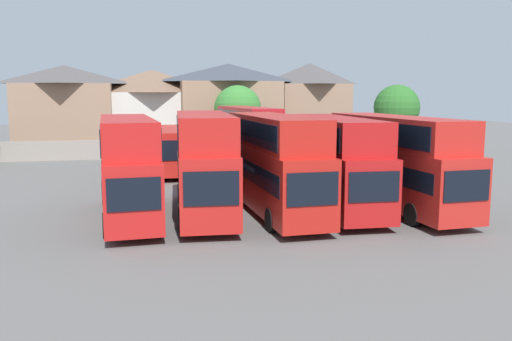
{
  "coord_description": "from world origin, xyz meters",
  "views": [
    {
      "loc": [
        -6.49,
        -26.48,
        6.16
      ],
      "look_at": [
        0.0,
        3.0,
        1.81
      ],
      "focal_mm": 37.87,
      "sensor_mm": 36.0,
      "label": 1
    }
  ],
  "objects_px": {
    "bus_4": "(335,158)",
    "bus_7": "(199,147)",
    "bus_1": "(128,163)",
    "bus_9": "(286,147)",
    "bus_5": "(396,157)",
    "house_terrace_centre": "(153,109)",
    "house_terrace_right": "(229,106)",
    "tree_behind_wall": "(238,109)",
    "bus_3": "(274,159)",
    "bus_2": "(204,159)",
    "house_terrace_left": "(66,108)",
    "bus_8": "(248,135)",
    "tree_left_of_lot": "(397,108)",
    "bus_6": "(166,148)",
    "house_terrace_far_right": "(309,104)"
  },
  "relations": [
    {
      "from": "bus_6",
      "to": "bus_7",
      "type": "xyz_separation_m",
      "value": [
        2.58,
        0.24,
        0.0
      ]
    },
    {
      "from": "bus_9",
      "to": "tree_left_of_lot",
      "type": "distance_m",
      "value": 16.36
    },
    {
      "from": "bus_9",
      "to": "tree_left_of_lot",
      "type": "relative_size",
      "value": 1.5
    },
    {
      "from": "bus_5",
      "to": "house_terrace_right",
      "type": "xyz_separation_m",
      "value": [
        -3.33,
        33.65,
        1.98
      ]
    },
    {
      "from": "bus_4",
      "to": "house_terrace_centre",
      "type": "distance_m",
      "value": 35.83
    },
    {
      "from": "bus_4",
      "to": "bus_6",
      "type": "relative_size",
      "value": 1.05
    },
    {
      "from": "bus_4",
      "to": "bus_8",
      "type": "relative_size",
      "value": 0.95
    },
    {
      "from": "bus_4",
      "to": "house_terrace_far_right",
      "type": "height_order",
      "value": "house_terrace_far_right"
    },
    {
      "from": "bus_7",
      "to": "house_terrace_right",
      "type": "bearing_deg",
      "value": 161.6
    },
    {
      "from": "bus_3",
      "to": "house_terrace_far_right",
      "type": "height_order",
      "value": "house_terrace_far_right"
    },
    {
      "from": "bus_5",
      "to": "bus_7",
      "type": "bearing_deg",
      "value": -154.77
    },
    {
      "from": "bus_6",
      "to": "bus_8",
      "type": "height_order",
      "value": "bus_8"
    },
    {
      "from": "bus_1",
      "to": "bus_9",
      "type": "distance_m",
      "value": 19.46
    },
    {
      "from": "bus_5",
      "to": "bus_2",
      "type": "bearing_deg",
      "value": -96.58
    },
    {
      "from": "bus_2",
      "to": "bus_5",
      "type": "xyz_separation_m",
      "value": [
        10.15,
        -0.63,
        -0.11
      ]
    },
    {
      "from": "bus_8",
      "to": "house_terrace_far_right",
      "type": "bearing_deg",
      "value": 144.6
    },
    {
      "from": "bus_5",
      "to": "house_terrace_left",
      "type": "distance_m",
      "value": 40.06
    },
    {
      "from": "bus_7",
      "to": "bus_9",
      "type": "height_order",
      "value": "bus_7"
    },
    {
      "from": "bus_9",
      "to": "house_terrace_right",
      "type": "xyz_separation_m",
      "value": [
        -1.62,
        18.04,
        2.89
      ]
    },
    {
      "from": "bus_6",
      "to": "bus_8",
      "type": "relative_size",
      "value": 0.9
    },
    {
      "from": "tree_behind_wall",
      "to": "house_terrace_far_right",
      "type": "bearing_deg",
      "value": 34.9
    },
    {
      "from": "bus_4",
      "to": "bus_7",
      "type": "xyz_separation_m",
      "value": [
        -5.37,
        15.69,
        -0.78
      ]
    },
    {
      "from": "bus_8",
      "to": "bus_6",
      "type": "bearing_deg",
      "value": -91.73
    },
    {
      "from": "bus_3",
      "to": "bus_4",
      "type": "distance_m",
      "value": 3.37
    },
    {
      "from": "bus_6",
      "to": "house_terrace_left",
      "type": "height_order",
      "value": "house_terrace_left"
    },
    {
      "from": "bus_2",
      "to": "house_terrace_left",
      "type": "xyz_separation_m",
      "value": [
        -10.58,
        33.6,
        1.71
      ]
    },
    {
      "from": "bus_3",
      "to": "house_terrace_left",
      "type": "bearing_deg",
      "value": -159.45
    },
    {
      "from": "bus_5",
      "to": "house_terrace_right",
      "type": "height_order",
      "value": "house_terrace_right"
    },
    {
      "from": "bus_1",
      "to": "tree_left_of_lot",
      "type": "relative_size",
      "value": 1.48
    },
    {
      "from": "bus_9",
      "to": "house_terrace_right",
      "type": "bearing_deg",
      "value": -173.28
    },
    {
      "from": "bus_7",
      "to": "bus_8",
      "type": "relative_size",
      "value": 1.02
    },
    {
      "from": "bus_5",
      "to": "tree_left_of_lot",
      "type": "height_order",
      "value": "tree_left_of_lot"
    },
    {
      "from": "bus_8",
      "to": "house_terrace_right",
      "type": "bearing_deg",
      "value": 170.82
    },
    {
      "from": "bus_5",
      "to": "bus_8",
      "type": "relative_size",
      "value": 1.03
    },
    {
      "from": "bus_5",
      "to": "house_terrace_centre",
      "type": "relative_size",
      "value": 1.04
    },
    {
      "from": "bus_5",
      "to": "tree_left_of_lot",
      "type": "bearing_deg",
      "value": 150.12
    },
    {
      "from": "bus_6",
      "to": "bus_9",
      "type": "bearing_deg",
      "value": 89.97
    },
    {
      "from": "house_terrace_left",
      "to": "tree_left_of_lot",
      "type": "distance_m",
      "value": 34.42
    },
    {
      "from": "bus_1",
      "to": "tree_left_of_lot",
      "type": "bearing_deg",
      "value": 128.79
    },
    {
      "from": "bus_3",
      "to": "bus_4",
      "type": "xyz_separation_m",
      "value": [
        3.35,
        0.33,
        -0.08
      ]
    },
    {
      "from": "bus_6",
      "to": "bus_7",
      "type": "height_order",
      "value": "bus_6"
    },
    {
      "from": "house_terrace_left",
      "to": "tree_behind_wall",
      "type": "xyz_separation_m",
      "value": [
        17.44,
        -5.82,
        -0.09
      ]
    },
    {
      "from": "tree_left_of_lot",
      "to": "tree_behind_wall",
      "type": "bearing_deg",
      "value": 163.71
    },
    {
      "from": "bus_2",
      "to": "tree_behind_wall",
      "type": "distance_m",
      "value": 28.66
    },
    {
      "from": "bus_3",
      "to": "house_terrace_right",
      "type": "distance_m",
      "value": 33.78
    },
    {
      "from": "house_terrace_right",
      "to": "tree_behind_wall",
      "type": "xyz_separation_m",
      "value": [
        0.04,
        -5.24,
        -0.25
      ]
    },
    {
      "from": "bus_9",
      "to": "bus_1",
      "type": "bearing_deg",
      "value": -37.21
    },
    {
      "from": "bus_9",
      "to": "house_terrace_left",
      "type": "height_order",
      "value": "house_terrace_left"
    },
    {
      "from": "house_terrace_left",
      "to": "bus_4",
      "type": "bearing_deg",
      "value": -62.7
    },
    {
      "from": "bus_1",
      "to": "bus_2",
      "type": "distance_m",
      "value": 3.73
    }
  ]
}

